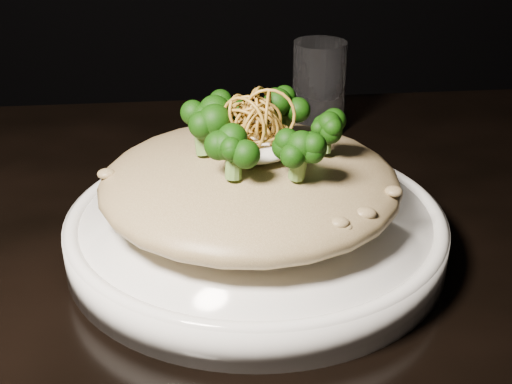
% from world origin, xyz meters
% --- Properties ---
extents(table, '(1.10, 0.80, 0.75)m').
position_xyz_m(table, '(0.00, 0.00, 0.67)').
color(table, black).
rests_on(table, ground).
extents(plate, '(0.32, 0.32, 0.03)m').
position_xyz_m(plate, '(-0.01, 0.01, 0.77)').
color(plate, white).
rests_on(plate, table).
extents(risotto, '(0.25, 0.25, 0.06)m').
position_xyz_m(risotto, '(-0.01, 0.02, 0.81)').
color(risotto, brown).
rests_on(risotto, plate).
extents(broccoli, '(0.15, 0.15, 0.05)m').
position_xyz_m(broccoli, '(-0.00, 0.02, 0.87)').
color(broccoli, black).
rests_on(broccoli, risotto).
extents(cheese, '(0.06, 0.06, 0.02)m').
position_xyz_m(cheese, '(-0.01, 0.01, 0.85)').
color(cheese, white).
rests_on(cheese, risotto).
extents(shallots, '(0.06, 0.06, 0.04)m').
position_xyz_m(shallots, '(-0.01, 0.01, 0.88)').
color(shallots, brown).
rests_on(shallots, cheese).
extents(drinking_glass, '(0.08, 0.08, 0.11)m').
position_xyz_m(drinking_glass, '(0.09, 0.28, 0.80)').
color(drinking_glass, silver).
rests_on(drinking_glass, table).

